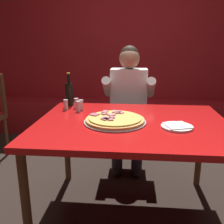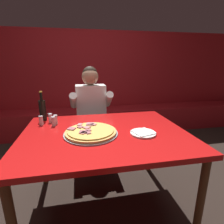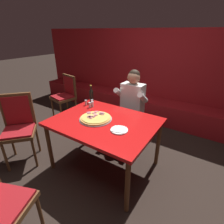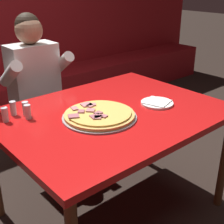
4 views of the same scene
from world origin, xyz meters
name	(u,v)px [view 2 (image 2 of 4)]	position (x,y,z in m)	size (l,w,h in m)	color
ground_plane	(106,205)	(0.00, 0.00, 0.00)	(24.00, 24.00, 0.00)	black
booth_wall_panel	(88,82)	(0.00, 2.18, 0.95)	(6.80, 0.16, 1.90)	maroon
booth_bench	(91,121)	(0.00, 1.86, 0.23)	(6.46, 0.48, 0.46)	maroon
main_dining_table	(105,139)	(0.00, 0.00, 0.69)	(1.36, 1.05, 0.76)	brown
pizza	(91,132)	(-0.12, -0.03, 0.78)	(0.44, 0.44, 0.05)	#9E9EA3
plate_white_paper	(143,133)	(0.30, -0.11, 0.77)	(0.21, 0.21, 0.02)	white
beer_bottle	(43,109)	(-0.56, 0.43, 0.87)	(0.07, 0.07, 0.29)	black
shaker_red_pepper_flakes	(51,118)	(-0.48, 0.34, 0.80)	(0.04, 0.04, 0.09)	silver
shaker_parmesan	(56,120)	(-0.43, 0.28, 0.80)	(0.04, 0.04, 0.09)	silver
shaker_oregano	(41,121)	(-0.56, 0.28, 0.80)	(0.04, 0.04, 0.09)	silver
shaker_black_pepper	(53,122)	(-0.44, 0.23, 0.80)	(0.04, 0.04, 0.09)	silver
diner_seated_blue_shirt	(92,112)	(-0.05, 0.83, 0.71)	(0.53, 0.53, 1.27)	black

